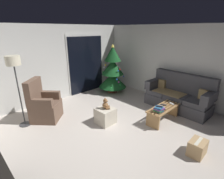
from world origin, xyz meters
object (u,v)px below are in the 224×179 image
(couch, at_px, (178,96))
(remote_graphite, at_px, (163,105))
(teddy_bear_chestnut, at_px, (106,104))
(armchair, at_px, (44,106))
(floor_lamp, at_px, (14,68))
(remote_silver, at_px, (162,107))
(coffee_table, at_px, (163,112))
(cardboard_box_taped_mid_floor, at_px, (197,148))
(christmas_tree, at_px, (113,72))
(cell_phone, at_px, (159,106))
(remote_white, at_px, (172,104))
(ottoman, at_px, (105,116))
(book_stack, at_px, (159,109))
(remote_black, at_px, (163,109))

(couch, distance_m, remote_graphite, 0.92)
(couch, bearing_deg, teddy_bear_chestnut, 157.53)
(armchair, distance_m, floor_lamp, 1.22)
(couch, relative_size, remote_silver, 12.61)
(coffee_table, xyz_separation_m, cardboard_box_taped_mid_floor, (-0.71, -1.16, -0.11))
(couch, xyz_separation_m, remote_graphite, (-0.92, -0.01, 0.01))
(christmas_tree, relative_size, teddy_bear_chestnut, 6.47)
(floor_lamp, bearing_deg, remote_graphite, -39.26)
(remote_silver, distance_m, floor_lamp, 3.75)
(cell_phone, height_order, armchair, armchair)
(remote_graphite, height_order, cell_phone, cell_phone)
(remote_white, relative_size, armchair, 0.14)
(remote_graphite, xyz_separation_m, floor_lamp, (-2.84, 2.32, 1.09))
(couch, relative_size, ottoman, 4.47)
(book_stack, xyz_separation_m, christmas_tree, (0.92, 2.56, 0.36))
(coffee_table, distance_m, ottoman, 1.55)
(christmas_tree, height_order, cardboard_box_taped_mid_floor, christmas_tree)
(armchair, bearing_deg, cardboard_box_taped_mid_floor, -66.53)
(remote_white, distance_m, teddy_bear_chestnut, 1.84)
(coffee_table, height_order, armchair, armchair)
(remote_white, bearing_deg, cell_phone, -160.14)
(book_stack, relative_size, christmas_tree, 0.15)
(coffee_table, relative_size, teddy_bear_chestnut, 3.86)
(ottoman, bearing_deg, couch, -22.55)
(ottoman, bearing_deg, remote_silver, -39.86)
(remote_silver, bearing_deg, coffee_table, 130.59)
(cell_phone, bearing_deg, book_stack, 113.89)
(armchair, distance_m, teddy_bear_chestnut, 1.70)
(remote_black, bearing_deg, remote_white, -146.86)
(armchair, xyz_separation_m, cardboard_box_taped_mid_floor, (1.51, -3.47, -0.25))
(remote_white, distance_m, remote_black, 0.44)
(remote_white, height_order, cardboard_box_taped_mid_floor, remote_white)
(remote_black, relative_size, ottoman, 0.35)
(remote_silver, bearing_deg, couch, -172.45)
(couch, height_order, christmas_tree, christmas_tree)
(coffee_table, distance_m, teddy_bear_chestnut, 1.56)
(remote_white, relative_size, cardboard_box_taped_mid_floor, 0.41)
(christmas_tree, height_order, armchair, christmas_tree)
(cell_phone, bearing_deg, remote_graphite, -8.54)
(christmas_tree, distance_m, teddy_bear_chestnut, 2.37)
(christmas_tree, bearing_deg, couch, -80.15)
(couch, height_order, remote_silver, couch)
(remote_white, distance_m, book_stack, 0.65)
(cell_phone, height_order, christmas_tree, christmas_tree)
(couch, relative_size, remote_black, 12.61)
(christmas_tree, bearing_deg, coffee_table, -103.54)
(floor_lamp, xyz_separation_m, cardboard_box_taped_mid_floor, (2.02, -3.55, -1.35))
(remote_white, height_order, remote_black, same)
(coffee_table, relative_size, christmas_tree, 0.60)
(armchair, relative_size, cardboard_box_taped_mid_floor, 2.97)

